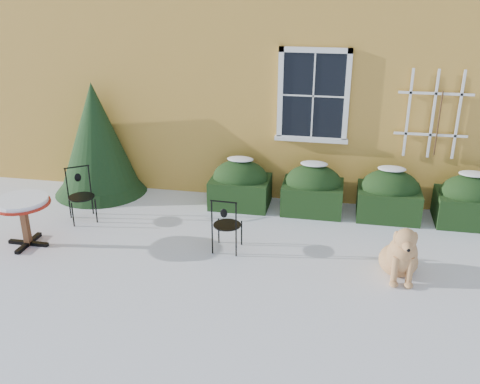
% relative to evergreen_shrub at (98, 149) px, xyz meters
% --- Properties ---
extents(ground, '(80.00, 80.00, 0.00)m').
position_rel_evergreen_shrub_xyz_m(ground, '(3.07, -2.68, -0.85)').
color(ground, white).
rests_on(ground, ground).
extents(house, '(12.40, 8.40, 6.40)m').
position_rel_evergreen_shrub_xyz_m(house, '(3.07, 4.32, 2.36)').
color(house, gold).
rests_on(house, ground).
extents(hedge_row, '(4.95, 0.80, 0.91)m').
position_rel_evergreen_shrub_xyz_m(hedge_row, '(4.72, -0.13, -0.45)').
color(hedge_row, black).
rests_on(hedge_row, ground).
extents(evergreen_shrub, '(1.75, 1.75, 2.12)m').
position_rel_evergreen_shrub_xyz_m(evergreen_shrub, '(0.00, 0.00, 0.00)').
color(evergreen_shrub, black).
rests_on(evergreen_shrub, ground).
extents(bistro_table, '(0.84, 0.84, 0.78)m').
position_rel_evergreen_shrub_xyz_m(bistro_table, '(-0.17, -2.29, -0.20)').
color(bistro_table, black).
rests_on(bistro_table, ground).
extents(patio_chair_near, '(0.42, 0.42, 0.88)m').
position_rel_evergreen_shrub_xyz_m(patio_chair_near, '(2.90, -1.87, -0.41)').
color(patio_chair_near, black).
rests_on(patio_chair_near, ground).
extents(patio_chair_far, '(0.56, 0.56, 0.91)m').
position_rel_evergreen_shrub_xyz_m(patio_chair_far, '(0.24, -1.25, -0.39)').
color(patio_chair_far, black).
rests_on(patio_chair_far, ground).
extents(dog, '(0.58, 0.96, 0.86)m').
position_rel_evergreen_shrub_xyz_m(dog, '(5.42, -2.18, -0.51)').
color(dog, tan).
rests_on(dog, ground).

